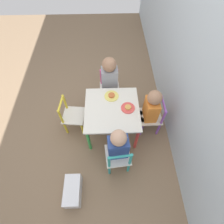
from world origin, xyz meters
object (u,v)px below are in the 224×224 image
Objects in this scene: chair_purple at (152,117)px; child_right at (118,146)px; plate_back at (128,108)px; kids_table at (112,112)px; plate_left at (112,96)px; child_back at (150,109)px; storage_bin at (73,191)px; chair_yellow at (72,116)px; chair_teal at (118,157)px; chair_pink at (109,88)px; child_left at (110,80)px.

chair_purple is 0.65m from child_right.
chair_purple is 3.25× the size of plate_back.
kids_table is 3.70× the size of plate_left.
plate_back is (0.01, -0.32, 0.21)m from chair_purple.
child_back is 1.21m from storage_bin.
chair_yellow is 0.70m from plate_back.
child_right is (-0.06, -0.01, 0.17)m from chair_teal.
chair_pink reaches higher than plate_left.
child_right is (0.92, 0.06, 0.17)m from chair_pink.
child_left reaches higher than chair_yellow.
plate_back is at bearing -110.45° from chair_teal.
child_right is (0.48, 0.53, 0.17)m from chair_yellow.
chair_yellow is 0.85m from storage_bin.
chair_yellow is at bearing -94.33° from plate_back.
child_right reaches higher than chair_pink.
chair_teal is (0.98, 0.07, 0.00)m from chair_pink.
child_left reaches higher than storage_bin.
plate_back is (0.00, 0.18, 0.07)m from kids_table.
kids_table is 0.79× the size of child_left.
child_left is at bearing -134.55° from child_back.
kids_table is 0.94m from storage_bin.
kids_table is at bearing -90.00° from chair_pink.
child_left is at bearing -176.29° from plate_left.
chair_purple is 1.00× the size of chair_teal.
chair_pink is 0.69m from child_back.
kids_table is at bearing -90.00° from chair_teal.
plate_back is at bearing -89.35° from child_back.
chair_yellow is at bearing -75.43° from plate_left.
plate_back is (-0.49, 0.13, 0.21)m from chair_teal.
kids_table is at bearing -90.00° from child_back.
child_right is 0.61m from plate_left.
child_back is (0.43, 0.45, -0.05)m from child_left.
chair_purple is at bearing -141.57° from child_right.
chair_pink and chair_yellow have the same top height.
chair_yellow is (-0.05, -0.49, -0.14)m from kids_table.
kids_table is 0.43m from child_back.
chair_teal is (0.50, -0.44, 0.00)m from chair_purple.
chair_pink is 0.38m from plate_left.
child_right is 0.68m from storage_bin.
chair_purple reaches higher than kids_table.
kids_table reaches higher than storage_bin.
plate_back is at bearing -113.19° from child_right.
child_back is 0.58m from child_right.
kids_table is 2.01× the size of storage_bin.
chair_teal is 0.95m from child_left.
child_left is (-0.43, -0.51, 0.22)m from chair_purple.
chair_yellow is at bearing -93.41° from chair_purple.
child_back reaches higher than kids_table.
child_right is (0.44, -0.45, 0.17)m from chair_purple.
plate_left is 0.54× the size of storage_bin.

